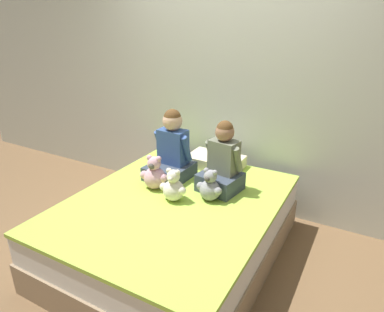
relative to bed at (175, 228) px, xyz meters
name	(u,v)px	position (x,y,z in m)	size (l,w,h in m)	color
ground_plane	(175,253)	(0.00, 0.00, -0.26)	(14.00, 14.00, 0.00)	brown
wall_behind_bed	(232,87)	(0.00, 1.11, 0.99)	(8.00, 0.06, 2.50)	beige
bed	(175,228)	(0.00, 0.00, 0.00)	(1.56, 1.92, 0.52)	#997F60
child_on_left	(171,151)	(-0.26, 0.38, 0.51)	(0.38, 0.41, 0.63)	#384251
child_on_right	(222,163)	(0.25, 0.37, 0.50)	(0.37, 0.35, 0.60)	#384251
teddy_bear_held_by_left_child	(154,175)	(-0.26, 0.11, 0.39)	(0.25, 0.19, 0.30)	#DBA3B2
teddy_bear_held_by_right_child	(210,187)	(0.24, 0.15, 0.37)	(0.22, 0.17, 0.27)	#939399
teddy_bear_between_children	(173,187)	(-0.01, 0.01, 0.38)	(0.23, 0.17, 0.27)	silver
pillow_at_headboard	(215,161)	(0.00, 0.77, 0.32)	(0.53, 0.33, 0.11)	beige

